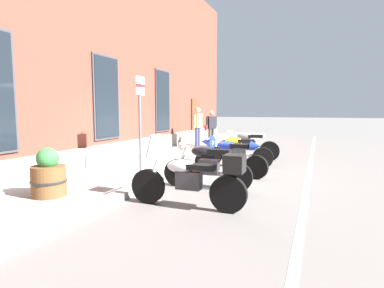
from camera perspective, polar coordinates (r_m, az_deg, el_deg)
name	(u,v)px	position (r m, az deg, el deg)	size (l,w,h in m)	color
ground_plane	(185,173)	(8.72, -1.26, -5.23)	(140.00, 140.00, 0.00)	#565451
sidewalk	(144,167)	(9.29, -8.69, -4.15)	(28.09, 2.61, 0.14)	slate
lane_stripe	(307,182)	(8.04, 20.34, -6.57)	(28.09, 0.12, 0.01)	silver
brick_pub_facade	(33,47)	(12.03, -27.11, 15.50)	(22.09, 5.87, 7.63)	maroon
motorcycle_silver_touring	(193,179)	(5.49, 0.10, -6.32)	(0.62, 2.18, 1.29)	black
motorcycle_black_naked	(206,166)	(6.88, 2.58, -4.12)	(0.62, 2.02, 1.02)	black
motorcycle_blue_sport	(227,154)	(8.26, 6.38, -1.87)	(0.62, 2.04, 1.05)	black
motorcycle_yellow_naked	(236,151)	(9.61, 8.06, -1.29)	(0.62, 2.18, 0.98)	black
motorcycle_grey_naked	(247,146)	(10.99, 9.95, -0.31)	(0.62, 2.19, 1.02)	black
pedestrian_tan_coat	(198,125)	(13.33, 1.05, 3.52)	(0.58, 0.27, 1.71)	#2D3351
pedestrian_dark_jacket	(211,127)	(13.77, 3.54, 3.19)	(0.60, 0.42, 1.56)	#38332D
parking_sign	(140,111)	(7.82, -9.49, 6.00)	(0.36, 0.07, 2.43)	#4C4C51
barrel_planter	(48,176)	(6.38, -24.74, -5.35)	(0.65, 0.65, 0.91)	brown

